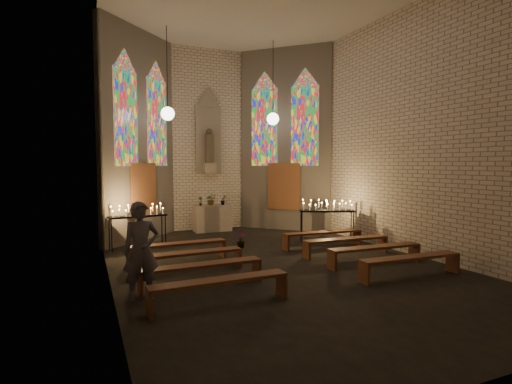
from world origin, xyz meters
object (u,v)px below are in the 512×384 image
altar (212,218)px  visitor (141,251)px  aisle_flower_pot (241,240)px  votive_stand_left (138,213)px  votive_stand_right (327,208)px

altar → visitor: visitor is taller
aisle_flower_pot → votive_stand_left: 3.24m
votive_stand_left → votive_stand_right: 6.01m
altar → votive_stand_left: bearing=-144.8°
visitor → votive_stand_left: bearing=79.7°
votive_stand_left → aisle_flower_pot: bearing=-30.7°
altar → votive_stand_right: votive_stand_right is taller
altar → visitor: (-3.50, -6.87, 0.43)m
altar → votive_stand_left: 3.72m
votive_stand_right → aisle_flower_pot: bearing=-160.5°
altar → votive_stand_left: size_ratio=0.79×
votive_stand_left → altar: bearing=26.1°
votive_stand_right → visitor: size_ratio=0.97×
aisle_flower_pot → votive_stand_left: (-2.90, 1.15, 0.85)m
votive_stand_right → altar: bearing=153.2°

